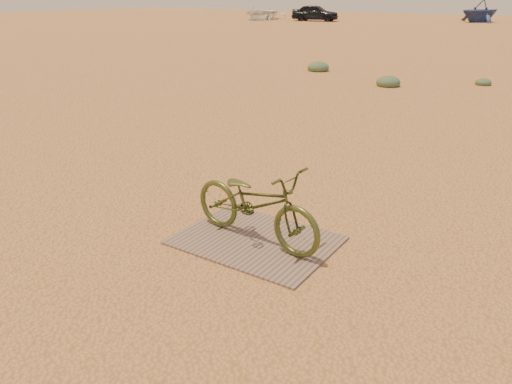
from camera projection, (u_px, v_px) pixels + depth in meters
The scene contains 9 objects.
ground at pixel (226, 221), 5.83m from camera, with size 120.00×120.00×0.00m, color #D58C50.
plywood_board at pixel (256, 240), 5.37m from camera, with size 1.63×1.23×0.02m, color #856859.
bicycle at pixel (256, 203), 5.19m from camera, with size 0.57×1.63×0.85m, color #455222.
car at pixel (315, 13), 44.76m from camera, with size 1.66×4.13×1.41m, color black.
boat_near_left at pixel (261, 13), 47.46m from camera, with size 4.06×5.68×1.18m, color white.
boat_far_left at pixel (480, 10), 42.85m from camera, with size 3.30×3.82×2.01m, color #304680.
kale_a at pixel (388, 86), 14.16m from camera, with size 0.68×0.68×0.37m, color #566F4B.
kale_b at pixel (483, 85), 14.32m from camera, with size 0.45×0.45×0.25m, color #566F4B.
kale_c at pixel (318, 71), 16.85m from camera, with size 0.73×0.73×0.40m, color #566F4B.
Camera 1 is at (3.20, -4.21, 2.50)m, focal length 35.00 mm.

